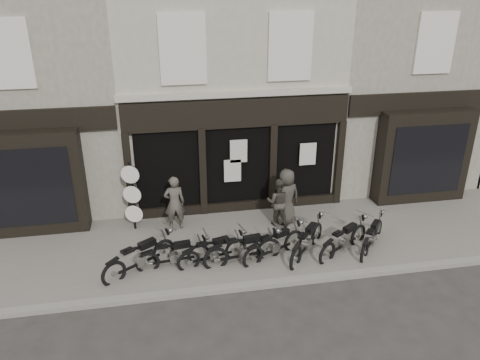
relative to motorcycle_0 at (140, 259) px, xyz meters
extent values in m
plane|color=#2D2B28|center=(3.17, 0.07, -0.43)|extent=(90.00, 90.00, 0.00)
cube|color=#656259|center=(3.17, 0.97, -0.37)|extent=(30.00, 4.20, 0.12)
cube|color=gray|center=(3.17, -1.18, -0.36)|extent=(30.00, 0.25, 0.13)
cube|color=#B6B19C|center=(3.17, 6.07, 3.67)|extent=(7.20, 6.00, 8.20)
cube|color=black|center=(3.17, 2.99, 3.02)|extent=(7.10, 0.18, 0.90)
cube|color=black|center=(3.17, 3.05, 1.07)|extent=(6.50, 0.10, 2.95)
cube|color=black|center=(3.17, 2.98, -0.21)|extent=(7.10, 0.20, 0.44)
cube|color=#B2AB9A|center=(3.17, 3.02, 3.62)|extent=(7.30, 0.22, 0.18)
cube|color=silver|center=(1.57, 3.02, 4.97)|extent=(1.35, 0.12, 2.00)
cube|color=black|center=(1.57, 3.05, 4.97)|extent=(1.05, 0.06, 1.70)
cube|color=silver|center=(4.77, 3.02, 4.97)|extent=(1.35, 0.12, 2.00)
cube|color=black|center=(4.77, 3.05, 4.97)|extent=(1.05, 0.06, 1.70)
cube|color=black|center=(-0.28, 2.97, 1.12)|extent=(0.22, 0.22, 3.00)
cube|color=black|center=(2.02, 2.97, 1.12)|extent=(0.22, 0.22, 3.00)
cube|color=black|center=(4.32, 2.97, 1.12)|extent=(0.22, 0.22, 3.00)
cube|color=black|center=(6.62, 2.97, 1.12)|extent=(0.22, 0.22, 3.00)
cube|color=beige|center=(3.17, 2.87, 1.82)|extent=(0.55, 0.04, 0.75)
cube|color=beige|center=(5.47, 2.87, 1.57)|extent=(0.55, 0.04, 0.75)
cube|color=beige|center=(2.97, 2.87, 1.17)|extent=(0.55, 0.04, 0.75)
cube|color=gray|center=(-3.18, 6.07, 3.67)|extent=(5.50, 6.00, 8.20)
cube|color=black|center=(-3.18, 2.72, 1.27)|extent=(3.20, 0.70, 3.20)
cube|color=black|center=(-3.18, 2.37, 1.27)|extent=(2.60, 0.06, 2.40)
cube|color=black|center=(-3.18, 3.02, 3.07)|extent=(5.40, 0.16, 0.70)
cube|color=silver|center=(-3.18, 3.03, 4.97)|extent=(1.30, 0.10, 1.90)
cube|color=black|center=(-3.18, 3.06, 4.97)|extent=(1.00, 0.06, 1.60)
cube|color=gray|center=(9.52, 6.07, 3.67)|extent=(5.50, 6.00, 8.20)
cube|color=black|center=(9.52, 2.72, 1.27)|extent=(3.20, 0.70, 3.20)
cube|color=black|center=(9.52, 2.37, 1.27)|extent=(2.60, 0.06, 2.40)
cube|color=black|center=(9.52, 3.02, 3.07)|extent=(5.40, 0.16, 0.70)
cube|color=silver|center=(9.52, 3.03, 4.97)|extent=(1.30, 0.10, 1.90)
cube|color=black|center=(9.52, 3.06, 4.97)|extent=(1.00, 0.06, 1.60)
torus|color=black|center=(0.61, 0.41, -0.07)|extent=(0.65, 0.48, 0.72)
torus|color=black|center=(-0.66, -0.44, -0.07)|extent=(0.65, 0.48, 0.72)
cube|color=black|center=(-0.03, -0.02, -0.12)|extent=(1.08, 0.75, 0.06)
cube|color=gray|center=(-0.01, -0.01, -0.03)|extent=(0.32, 0.30, 0.28)
cube|color=black|center=(0.20, 0.14, 0.37)|extent=(0.51, 0.42, 0.18)
cube|color=black|center=(-0.29, -0.19, 0.41)|extent=(0.38, 0.35, 0.06)
cylinder|color=gray|center=(0.81, 0.54, 0.63)|extent=(0.37, 0.53, 0.04)
torus|color=black|center=(1.56, 0.12, -0.11)|extent=(0.66, 0.16, 0.65)
torus|color=black|center=(0.19, -0.05, -0.11)|extent=(0.66, 0.16, 0.65)
cube|color=black|center=(0.88, 0.03, -0.15)|extent=(1.13, 0.19, 0.06)
cube|color=gray|center=(0.89, 0.03, -0.07)|extent=(0.25, 0.20, 0.25)
cube|color=black|center=(1.12, 0.06, 0.29)|extent=(0.46, 0.21, 0.16)
cube|color=black|center=(0.59, 0.00, 0.33)|extent=(0.31, 0.22, 0.06)
cylinder|color=gray|center=(1.77, 0.14, 0.52)|extent=(0.10, 0.55, 0.03)
torus|color=black|center=(2.60, 0.19, -0.11)|extent=(0.65, 0.26, 0.65)
torus|color=black|center=(1.26, -0.18, -0.11)|extent=(0.65, 0.26, 0.65)
cube|color=black|center=(1.93, 0.00, -0.15)|extent=(1.11, 0.35, 0.06)
cube|color=gray|center=(1.95, 0.01, -0.07)|extent=(0.27, 0.23, 0.25)
cube|color=black|center=(2.17, 0.07, 0.30)|extent=(0.47, 0.27, 0.16)
cube|color=black|center=(1.65, -0.07, 0.33)|extent=(0.33, 0.26, 0.06)
cylinder|color=gray|center=(2.80, 0.25, 0.53)|extent=(0.18, 0.55, 0.03)
torus|color=black|center=(3.49, -0.02, -0.08)|extent=(0.72, 0.20, 0.72)
torus|color=black|center=(1.98, -0.24, -0.08)|extent=(0.72, 0.20, 0.72)
cube|color=black|center=(2.73, -0.13, -0.12)|extent=(1.25, 0.23, 0.06)
cube|color=gray|center=(2.76, -0.13, -0.03)|extent=(0.28, 0.22, 0.27)
cube|color=black|center=(3.01, -0.09, 0.37)|extent=(0.50, 0.25, 0.18)
cube|color=black|center=(2.42, -0.18, 0.41)|extent=(0.34, 0.25, 0.06)
cylinder|color=gray|center=(3.72, 0.01, 0.62)|extent=(0.13, 0.61, 0.04)
torus|color=black|center=(4.31, 0.32, -0.09)|extent=(0.66, 0.37, 0.68)
torus|color=black|center=(2.99, -0.31, -0.09)|extent=(0.66, 0.37, 0.68)
cube|color=black|center=(3.65, 0.00, -0.13)|extent=(1.10, 0.56, 0.06)
cube|color=gray|center=(3.66, 0.01, -0.05)|extent=(0.30, 0.27, 0.26)
cube|color=black|center=(3.88, 0.12, 0.33)|extent=(0.49, 0.35, 0.17)
cube|color=black|center=(3.37, -0.12, 0.37)|extent=(0.36, 0.31, 0.06)
cylinder|color=gray|center=(4.51, 0.41, 0.57)|extent=(0.28, 0.54, 0.04)
torus|color=black|center=(5.08, 0.56, -0.08)|extent=(0.53, 0.60, 0.71)
torus|color=black|center=(4.11, -0.59, -0.08)|extent=(0.53, 0.60, 0.71)
cube|color=black|center=(4.60, -0.02, -0.12)|extent=(0.84, 0.97, 0.06)
cube|color=gray|center=(4.61, 0.00, -0.04)|extent=(0.30, 0.31, 0.27)
cube|color=black|center=(4.77, 0.19, 0.36)|extent=(0.44, 0.48, 0.18)
cube|color=black|center=(4.39, -0.25, 0.40)|extent=(0.36, 0.37, 0.06)
cylinder|color=gray|center=(5.23, 0.73, 0.60)|extent=(0.48, 0.42, 0.04)
torus|color=black|center=(6.27, 0.28, -0.09)|extent=(0.63, 0.45, 0.69)
torus|color=black|center=(5.03, -0.51, -0.09)|extent=(0.63, 0.45, 0.69)
cube|color=black|center=(5.65, -0.12, -0.13)|extent=(1.05, 0.69, 0.06)
cube|color=gray|center=(5.66, -0.10, -0.05)|extent=(0.30, 0.29, 0.26)
cube|color=black|center=(5.87, 0.03, 0.34)|extent=(0.49, 0.40, 0.17)
cube|color=black|center=(5.39, -0.28, 0.38)|extent=(0.37, 0.33, 0.06)
cylinder|color=gray|center=(6.46, 0.40, 0.58)|extent=(0.35, 0.52, 0.04)
torus|color=black|center=(6.99, 0.47, -0.11)|extent=(0.49, 0.56, 0.66)
torus|color=black|center=(6.08, -0.59, -0.11)|extent=(0.49, 0.56, 0.66)
cube|color=black|center=(6.53, -0.06, -0.14)|extent=(0.78, 0.90, 0.06)
cube|color=gray|center=(6.55, -0.04, -0.07)|extent=(0.28, 0.29, 0.25)
cube|color=black|center=(6.70, 0.13, 0.30)|extent=(0.41, 0.44, 0.16)
cube|color=black|center=(6.35, -0.28, 0.34)|extent=(0.33, 0.35, 0.06)
cylinder|color=gray|center=(7.12, 0.64, 0.53)|extent=(0.45, 0.39, 0.03)
imported|color=#49443C|center=(1.05, 2.10, 0.56)|extent=(0.67, 0.47, 1.74)
imported|color=#3A352F|center=(4.23, 1.78, 0.46)|extent=(0.91, 0.82, 1.55)
imported|color=#36332D|center=(4.49, 1.83, 0.60)|extent=(0.97, 0.73, 1.81)
cylinder|color=black|center=(-0.20, 2.30, -0.40)|extent=(0.36, 0.36, 0.06)
cylinder|color=black|center=(-0.20, 2.30, 0.73)|extent=(0.07, 0.07, 2.31)
cylinder|color=black|center=(-0.20, 2.27, 1.53)|extent=(0.55, 0.20, 0.56)
cylinder|color=silver|center=(-0.20, 2.24, 1.53)|extent=(0.54, 0.17, 0.56)
cylinder|color=black|center=(-0.20, 2.27, 0.88)|extent=(0.55, 0.20, 0.56)
cylinder|color=silver|center=(-0.20, 2.24, 0.88)|extent=(0.54, 0.17, 0.56)
cylinder|color=black|center=(-0.20, 2.27, 0.22)|extent=(0.55, 0.20, 0.56)
cylinder|color=silver|center=(-0.20, 2.24, 0.22)|extent=(0.54, 0.17, 0.56)
camera|label=1|loc=(0.69, -10.84, 6.84)|focal=35.00mm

